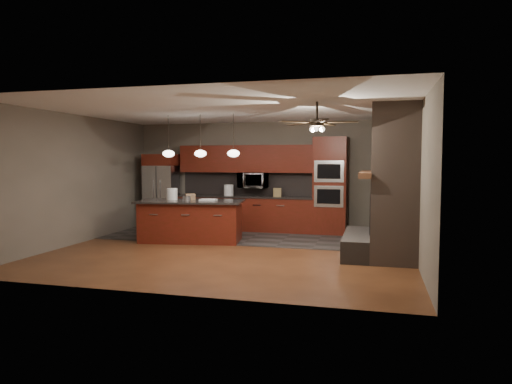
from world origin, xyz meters
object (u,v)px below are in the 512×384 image
(white_bucket, at_px, (172,194))
(paint_tray, at_px, (208,200))
(cardboard_box, at_px, (190,197))
(counter_bucket, at_px, (229,190))
(microwave, at_px, (253,180))
(kitchen_island, at_px, (191,221))
(oven_tower, at_px, (330,186))
(refrigerator, at_px, (163,191))
(paint_can, at_px, (187,199))
(counter_box, at_px, (277,192))

(white_bucket, bearing_deg, paint_tray, -2.18)
(white_bucket, height_order, cardboard_box, white_bucket)
(counter_bucket, bearing_deg, cardboard_box, -103.13)
(microwave, distance_m, cardboard_box, 2.00)
(kitchen_island, bearing_deg, oven_tower, 23.58)
(oven_tower, bearing_deg, refrigerator, -179.05)
(kitchen_island, distance_m, paint_tray, 0.62)
(refrigerator, height_order, paint_tray, refrigerator)
(kitchen_island, height_order, paint_can, paint_can)
(cardboard_box, distance_m, counter_bucket, 1.68)
(oven_tower, xyz_separation_m, microwave, (-1.98, 0.06, 0.11))
(kitchen_island, height_order, cardboard_box, cardboard_box)
(cardboard_box, distance_m, counter_box, 2.32)
(kitchen_island, bearing_deg, microwave, 55.12)
(microwave, distance_m, kitchen_island, 2.26)
(kitchen_island, bearing_deg, white_bucket, 162.93)
(oven_tower, relative_size, kitchen_island, 0.97)
(oven_tower, bearing_deg, microwave, 178.34)
(white_bucket, bearing_deg, cardboard_box, 17.31)
(paint_can, distance_m, cardboard_box, 0.36)
(oven_tower, xyz_separation_m, refrigerator, (-4.46, -0.07, -0.21))
(kitchen_island, xyz_separation_m, white_bucket, (-0.48, 0.07, 0.58))
(oven_tower, relative_size, counter_bucket, 8.48)
(microwave, bearing_deg, counter_bucket, -175.54)
(kitchen_island, distance_m, counter_bucket, 1.94)
(microwave, height_order, kitchen_island, microwave)
(kitchen_island, height_order, counter_box, counter_box)
(microwave, height_order, white_bucket, microwave)
(microwave, bearing_deg, paint_tray, -106.00)
(cardboard_box, bearing_deg, paint_tray, -50.86)
(refrigerator, xyz_separation_m, counter_bucket, (1.84, 0.08, 0.05))
(oven_tower, height_order, refrigerator, oven_tower)
(refrigerator, xyz_separation_m, paint_can, (1.52, -1.92, -0.01))
(paint_tray, bearing_deg, cardboard_box, 160.50)
(microwave, bearing_deg, white_bucket, -127.99)
(oven_tower, distance_m, microwave, 1.98)
(white_bucket, bearing_deg, refrigerator, 122.45)
(white_bucket, relative_size, paint_can, 1.54)
(oven_tower, relative_size, refrigerator, 1.21)
(counter_box, bearing_deg, oven_tower, -14.57)
(refrigerator, height_order, counter_box, refrigerator)
(microwave, xyz_separation_m, kitchen_island, (-0.93, -1.88, -0.84))
(microwave, relative_size, counter_bucket, 2.61)
(cardboard_box, bearing_deg, white_bucket, 163.87)
(kitchen_island, distance_m, white_bucket, 0.76)
(oven_tower, xyz_separation_m, paint_tray, (-2.50, -1.79, -0.25))
(refrigerator, distance_m, paint_can, 2.45)
(cardboard_box, bearing_deg, counter_box, 9.92)
(cardboard_box, relative_size, counter_bucket, 0.75)
(white_bucket, height_order, paint_tray, white_bucket)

